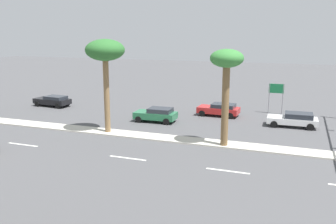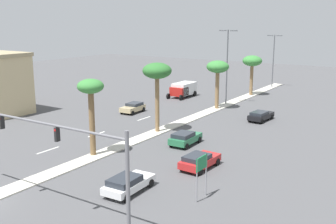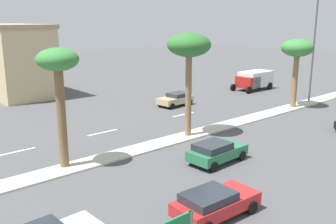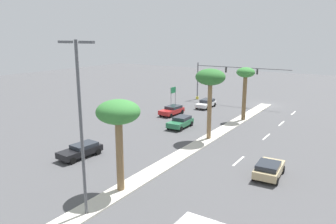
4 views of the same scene
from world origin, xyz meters
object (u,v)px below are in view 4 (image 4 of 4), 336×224
object	(u,v)px
palm_tree_rear	(118,116)
sedan_tan_left	(269,169)
palm_tree_leading	(245,77)
sedan_green_center	(181,122)
palm_tree_front	(210,79)
sedan_black_trailing	(81,150)
traffic_signal_gantry	(219,77)
street_lamp_leading	(81,118)
directional_road_sign	(173,92)
sedan_white_front	(206,103)
sedan_red_near	(172,110)

from	to	relation	value
palm_tree_rear	sedan_tan_left	distance (m)	13.42
palm_tree_leading	sedan_green_center	distance (m)	11.08
palm_tree_front	palm_tree_leading	bearing A→B (deg)	-92.06
palm_tree_leading	sedan_black_trailing	bearing A→B (deg)	69.21
traffic_signal_gantry	street_lamp_leading	bearing A→B (deg)	101.96
directional_road_sign	street_lamp_leading	size ratio (longest dim) A/B	0.29
sedan_black_trailing	street_lamp_leading	bearing A→B (deg)	139.01
palm_tree_leading	palm_tree_front	bearing A→B (deg)	87.94
directional_road_sign	palm_tree_front	bearing A→B (deg)	134.49
traffic_signal_gantry	sedan_white_front	size ratio (longest dim) A/B	3.72
sedan_white_front	sedan_black_trailing	xyz separation A→B (m)	(0.28, 27.22, -0.02)
directional_road_sign	sedan_red_near	size ratio (longest dim) A/B	0.75
directional_road_sign	sedan_red_near	distance (m)	6.50
sedan_tan_left	sedan_red_near	bearing A→B (deg)	-37.85
palm_tree_leading	sedan_green_center	bearing A→B (deg)	54.47
palm_tree_leading	sedan_black_trailing	xyz separation A→B (m)	(8.47, 22.31, -5.45)
palm_tree_leading	palm_tree_rear	distance (m)	25.69
palm_tree_rear	sedan_white_front	bearing A→B (deg)	-75.82
palm_tree_front	sedan_tan_left	world-z (taller)	palm_tree_front
sedan_white_front	sedan_red_near	world-z (taller)	sedan_white_front
sedan_black_trailing	sedan_green_center	bearing A→B (deg)	-101.18
street_lamp_leading	sedan_black_trailing	bearing A→B (deg)	-40.99
traffic_signal_gantry	sedan_black_trailing	size ratio (longest dim) A/B	3.77
sedan_white_front	directional_road_sign	bearing A→B (deg)	21.38
palm_tree_rear	street_lamp_leading	distance (m)	3.97
palm_tree_rear	sedan_white_front	size ratio (longest dim) A/B	1.54
street_lamp_leading	sedan_white_front	bearing A→B (deg)	-76.81
sedan_red_near	sedan_black_trailing	size ratio (longest dim) A/B	0.97
traffic_signal_gantry	palm_tree_leading	xyz separation A→B (m)	(-8.64, 10.71, 1.70)
palm_tree_leading	sedan_white_front	size ratio (longest dim) A/B	1.61
sedan_green_center	sedan_white_front	distance (m)	13.04
sedan_green_center	sedan_tan_left	bearing A→B (deg)	146.76
palm_tree_rear	sedan_white_front	world-z (taller)	palm_tree_rear
directional_road_sign	sedan_black_trailing	distance (m)	25.72
sedan_green_center	directional_road_sign	bearing A→B (deg)	-54.08
sedan_green_center	sedan_red_near	size ratio (longest dim) A/B	0.95
traffic_signal_gantry	sedan_red_near	distance (m)	13.89
directional_road_sign	sedan_white_front	world-z (taller)	directional_road_sign
sedan_white_front	sedan_black_trailing	bearing A→B (deg)	89.40
street_lamp_leading	sedan_tan_left	distance (m)	16.25
palm_tree_leading	sedan_red_near	world-z (taller)	palm_tree_leading
palm_tree_front	sedan_green_center	distance (m)	8.49
sedan_white_front	sedan_black_trailing	size ratio (longest dim) A/B	1.01
directional_road_sign	palm_tree_rear	world-z (taller)	palm_tree_rear
directional_road_sign	palm_tree_rear	bearing A→B (deg)	114.38
palm_tree_leading	sedan_black_trailing	world-z (taller)	palm_tree_leading
sedan_white_front	sedan_red_near	xyz separation A→B (m)	(2.06, 7.48, 0.00)
traffic_signal_gantry	sedan_green_center	distance (m)	19.18
sedan_tan_left	palm_tree_rear	bearing A→B (deg)	44.25
palm_tree_leading	sedan_red_near	distance (m)	11.87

